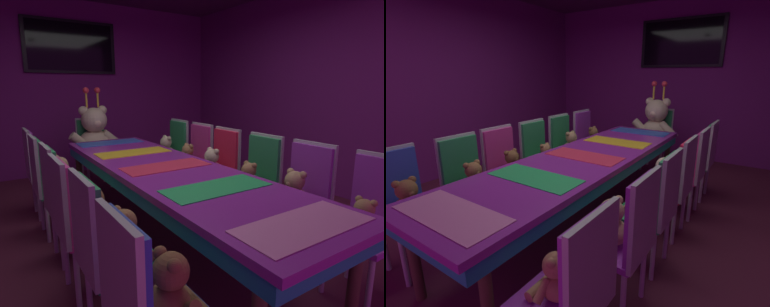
{
  "view_description": "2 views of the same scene",
  "coord_description": "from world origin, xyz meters",
  "views": [
    {
      "loc": [
        -1.3,
        -2.39,
        1.43
      ],
      "look_at": [
        0.24,
        -0.04,
        0.84
      ],
      "focal_mm": 29.82,
      "sensor_mm": 36.0,
      "label": 1
    },
    {
      "loc": [
        1.46,
        -2.27,
        1.54
      ],
      "look_at": [
        -0.08,
        0.01,
        0.75
      ],
      "focal_mm": 26.4,
      "sensor_mm": 36.0,
      "label": 2
    }
  ],
  "objects": [
    {
      "name": "teddy_left_2",
      "position": [
        -0.73,
        -0.29,
        0.59
      ],
      "size": [
        0.25,
        0.32,
        0.3
      ],
      "color": "brown",
      "rests_on": "chair_left_2"
    },
    {
      "name": "teddy_right_2",
      "position": [
        0.72,
        -0.27,
        0.58
      ],
      "size": [
        0.23,
        0.3,
        0.28
      ],
      "rotation": [
        0.0,
        0.0,
        3.14
      ],
      "color": "#9E7247",
      "rests_on": "chair_right_2"
    },
    {
      "name": "ground_plane",
      "position": [
        0.0,
        0.0,
        0.0
      ],
      "size": [
        7.9,
        7.9,
        0.0
      ],
      "primitive_type": "plane",
      "color": "#591E33"
    },
    {
      "name": "wall_tv",
      "position": [
        0.0,
        3.11,
        2.05
      ],
      "size": [
        1.41,
        0.06,
        0.82
      ],
      "color": "black"
    },
    {
      "name": "wall_back",
      "position": [
        0.0,
        3.2,
        1.4
      ],
      "size": [
        5.2,
        0.12,
        2.8
      ],
      "primitive_type": "cube",
      "color": "#721E72",
      "rests_on": "ground_plane"
    },
    {
      "name": "chair_right_2",
      "position": [
        0.87,
        -0.27,
        0.6
      ],
      "size": [
        0.42,
        0.41,
        0.98
      ],
      "rotation": [
        0.0,
        0.0,
        3.14
      ],
      "color": "#268C4C",
      "rests_on": "ground_plane"
    },
    {
      "name": "chair_right_0",
      "position": [
        0.86,
        -1.37,
        0.6
      ],
      "size": [
        0.42,
        0.41,
        0.98
      ],
      "rotation": [
        0.0,
        0.0,
        3.14
      ],
      "color": "purple",
      "rests_on": "ground_plane"
    },
    {
      "name": "chair_left_4",
      "position": [
        -0.87,
        0.8,
        0.6
      ],
      "size": [
        0.42,
        0.41,
        0.98
      ],
      "color": "#268C4C",
      "rests_on": "ground_plane"
    },
    {
      "name": "chair_right_4",
      "position": [
        0.88,
        0.81,
        0.6
      ],
      "size": [
        0.42,
        0.41,
        0.98
      ],
      "rotation": [
        0.0,
        0.0,
        3.14
      ],
      "color": "#CC338C",
      "rests_on": "ground_plane"
    },
    {
      "name": "chair_right_5",
      "position": [
        0.88,
        1.37,
        0.6
      ],
      "size": [
        0.42,
        0.41,
        0.98
      ],
      "rotation": [
        0.0,
        0.0,
        3.14
      ],
      "color": "#268C4C",
      "rests_on": "ground_plane"
    },
    {
      "name": "teddy_left_1",
      "position": [
        -0.7,
        -0.79,
        0.59
      ],
      "size": [
        0.25,
        0.32,
        0.31
      ],
      "color": "olive",
      "rests_on": "chair_left_1"
    },
    {
      "name": "teddy_left_4",
      "position": [
        -0.72,
        0.8,
        0.59
      ],
      "size": [
        0.26,
        0.33,
        0.32
      ],
      "color": "tan",
      "rests_on": "chair_left_4"
    },
    {
      "name": "chair_right_3",
      "position": [
        0.86,
        0.29,
        0.6
      ],
      "size": [
        0.42,
        0.41,
        0.98
      ],
      "rotation": [
        0.0,
        0.0,
        3.14
      ],
      "color": "red",
      "rests_on": "ground_plane"
    },
    {
      "name": "chair_left_1",
      "position": [
        -0.85,
        -0.79,
        0.6
      ],
      "size": [
        0.42,
        0.41,
        0.98
      ],
      "color": "#268C4C",
      "rests_on": "ground_plane"
    },
    {
      "name": "teddy_left_3",
      "position": [
        -0.71,
        0.24,
        0.57
      ],
      "size": [
        0.22,
        0.28,
        0.26
      ],
      "color": "#9E7247",
      "rests_on": "chair_left_3"
    },
    {
      "name": "teddy_left_5",
      "position": [
        -0.72,
        1.37,
        0.58
      ],
      "size": [
        0.24,
        0.31,
        0.29
      ],
      "color": "olive",
      "rests_on": "chair_left_5"
    },
    {
      "name": "teddy_left_0",
      "position": [
        -0.72,
        -1.36,
        0.59
      ],
      "size": [
        0.26,
        0.34,
        0.32
      ],
      "color": "brown",
      "rests_on": "chair_left_0"
    },
    {
      "name": "teddy_right_0",
      "position": [
        0.72,
        -1.37,
        0.57
      ],
      "size": [
        0.21,
        0.27,
        0.26
      ],
      "rotation": [
        0.0,
        0.0,
        3.14
      ],
      "color": "#9E7247",
      "rests_on": "chair_right_0"
    },
    {
      "name": "chair_left_0",
      "position": [
        -0.87,
        -1.36,
        0.6
      ],
      "size": [
        0.42,
        0.41,
        0.98
      ],
      "color": "#2D47B2",
      "rests_on": "ground_plane"
    },
    {
      "name": "teddy_right_1",
      "position": [
        0.72,
        -0.8,
        0.6
      ],
      "size": [
        0.26,
        0.34,
        0.32
      ],
      "rotation": [
        0.0,
        0.0,
        3.14
      ],
      "color": "tan",
      "rests_on": "chair_right_1"
    },
    {
      "name": "teddy_right_4",
      "position": [
        0.73,
        0.81,
        0.58
      ],
      "size": [
        0.24,
        0.31,
        0.29
      ],
      "rotation": [
        0.0,
        0.0,
        3.14
      ],
      "color": "#9E7247",
      "rests_on": "chair_right_4"
    },
    {
      "name": "chair_left_5",
      "position": [
        -0.86,
        1.37,
        0.6
      ],
      "size": [
        0.42,
        0.41,
        0.98
      ],
      "color": "purple",
      "rests_on": "ground_plane"
    },
    {
      "name": "chair_right_1",
      "position": [
        0.87,
        -0.8,
        0.6
      ],
      "size": [
        0.42,
        0.41,
        0.98
      ],
      "rotation": [
        0.0,
        0.0,
        3.14
      ],
      "color": "purple",
      "rests_on": "ground_plane"
    },
    {
      "name": "wall_left",
      "position": [
        -2.6,
        0.0,
        1.4
      ],
      "size": [
        0.12,
        6.4,
        2.8
      ],
      "primitive_type": "cube",
      "color": "#721E72",
      "rests_on": "ground_plane"
    },
    {
      "name": "throne_chair",
      "position": [
        0.0,
        2.25,
        0.6
      ],
      "size": [
        0.41,
        0.42,
        0.98
      ],
      "rotation": [
        0.0,
        0.0,
        -1.57
      ],
      "color": "#268C4C",
      "rests_on": "ground_plane"
    },
    {
      "name": "chair_left_3",
      "position": [
        -0.85,
        0.24,
        0.6
      ],
      "size": [
        0.42,
        0.41,
        0.98
      ],
      "color": "#268C4C",
      "rests_on": "ground_plane"
    },
    {
      "name": "chair_left_2",
      "position": [
        -0.87,
        -0.29,
        0.6
      ],
      "size": [
        0.42,
        0.41,
        0.98
      ],
      "color": "#CC338C",
      "rests_on": "ground_plane"
    },
    {
      "name": "banquet_table",
      "position": [
        0.0,
        0.0,
        0.66
      ],
      "size": [
        0.9,
        3.41,
        0.75
      ],
      "color": "purple",
      "rests_on": "ground_plane"
    },
    {
      "name": "teddy_right_5",
      "position": [
        0.74,
        1.37,
        0.59
      ],
      "size": [
        0.26,
        0.34,
        0.32
      ],
      "rotation": [
        0.0,
        0.0,
        3.14
      ],
      "color": "beige",
      "rests_on": "chair_right_5"
    },
    {
      "name": "teddy_right_3",
      "position": [
        0.71,
        0.29,
        0.6
      ],
      "size": [
        0.27,
        0.34,
        0.32
      ],
      "rotation": [
        0.0,
        0.0,
        3.14
      ],
      "color": "beige",
      "rests_on": "chair_right_3"
    },
    {
      "name": "king_teddy_bear",
      "position": [
        0.0,
        2.08,
        0.77
      ],
      "size": [
        0.75,
        0.58,
        0.96
      ],
      "rotation": [
        0.0,
        0.0,
        -1.57
      ],
      "color": "beige",
      "rests_on": "throne_chair"
    }
  ]
}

